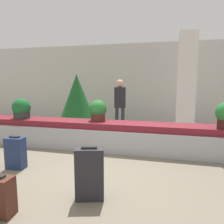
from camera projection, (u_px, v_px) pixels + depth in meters
ground_plane at (87, 179)px, 3.77m from camera, size 18.00×18.00×0.00m
back_wall at (135, 83)px, 8.93m from camera, size 18.00×0.06×3.20m
carousel at (112, 136)px, 5.42m from camera, size 7.41×0.82×0.68m
pillar at (186, 84)px, 6.94m from camera, size 0.55×0.55×3.20m
suitcase_0 at (90, 174)px, 3.07m from camera, size 0.44×0.30×0.77m
suitcase_2 at (16, 153)px, 4.19m from camera, size 0.36×0.22×0.64m
potted_plant_1 at (21, 109)px, 5.89m from camera, size 0.48×0.48×0.54m
potted_plant_2 at (98, 111)px, 5.53m from camera, size 0.45×0.45×0.53m
traveler_0 at (120, 101)px, 7.01m from camera, size 0.36×0.27×1.74m
decorated_tree at (77, 100)px, 7.35m from camera, size 1.35×1.35×1.92m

